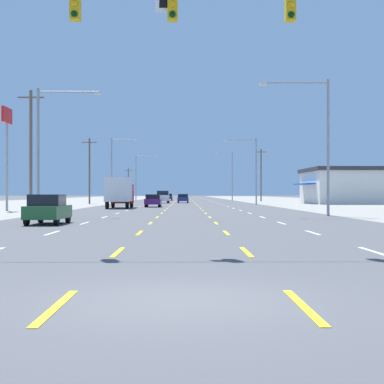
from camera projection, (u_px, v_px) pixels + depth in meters
name	position (u px, v px, depth m)	size (l,w,h in m)	color
ground_plane	(184.00, 205.00, 74.62)	(572.00, 572.00, 0.00)	#4C4C4F
lot_apron_right	(374.00, 205.00, 74.95)	(28.00, 440.00, 0.01)	gray
lane_markings	(184.00, 201.00, 113.12)	(10.64, 227.60, 0.01)	white
signal_span_wire	(168.00, 65.00, 17.23)	(26.45, 0.53, 8.93)	brown
hatchback_far_left_nearest	(48.00, 209.00, 29.74)	(1.72, 3.90, 1.54)	#235B2D
box_truck_far_left_near	(120.00, 191.00, 61.14)	(2.40, 7.20, 3.23)	red
sedan_inner_left_mid	(153.00, 200.00, 66.53)	(1.80, 4.50, 1.46)	#4C196B
suv_inner_left_midfar	(163.00, 197.00, 92.99)	(1.98, 4.90, 1.98)	silver
sedan_center_turn_far	(183.00, 198.00, 94.24)	(1.80, 4.50, 1.46)	navy
sedan_inner_left_farther	(168.00, 197.00, 125.36)	(1.80, 4.50, 1.46)	#4C196B
storefront_right_row_2	(347.00, 186.00, 87.82)	(13.30, 14.58, 5.42)	silver
pole_sign_left_row_1	(7.00, 131.00, 52.47)	(0.24, 2.53, 9.42)	gray
streetlight_left_row_0	(45.00, 141.00, 40.05)	(4.52, 0.26, 8.93)	gray
streetlight_right_row_0	(320.00, 135.00, 40.30)	(4.93, 0.26, 9.61)	gray
streetlight_left_row_1	(114.00, 166.00, 80.41)	(3.76, 0.26, 9.34)	gray
streetlight_right_row_1	(252.00, 165.00, 80.66)	(4.78, 0.26, 9.36)	gray
streetlight_left_row_2	(138.00, 174.00, 120.78)	(4.74, 0.26, 9.60)	gray
streetlight_right_row_2	(231.00, 173.00, 121.03)	(3.62, 0.26, 10.35)	gray
utility_pole_left_row_0	(31.00, 149.00, 48.39)	(2.20, 0.26, 10.28)	brown
utility_pole_left_row_1	(89.00, 170.00, 84.63)	(2.20, 0.26, 9.69)	brown
utility_pole_right_row_2	(261.00, 174.00, 112.04)	(2.20, 0.26, 10.24)	brown
utility_pole_left_row_3	(128.00, 183.00, 150.03)	(2.20, 0.26, 8.07)	brown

